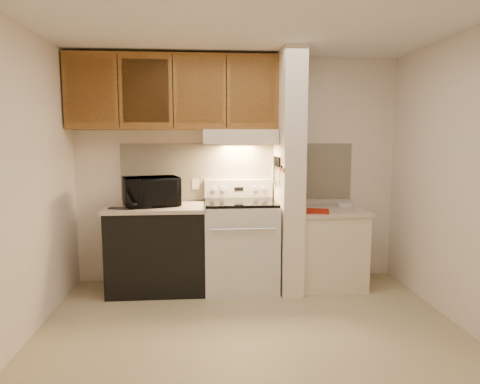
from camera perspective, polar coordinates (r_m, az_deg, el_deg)
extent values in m
plane|color=tan|center=(3.70, 1.63, -18.64)|extent=(3.60, 3.60, 0.00)
plane|color=white|center=(3.44, 1.79, 22.14)|extent=(3.60, 3.60, 0.00)
cube|color=white|center=(4.84, -0.26, 2.92)|extent=(3.60, 2.50, 0.02)
cube|color=white|center=(3.62, -27.89, 0.63)|extent=(0.02, 3.00, 2.50)
cube|color=white|center=(3.97, 28.48, 1.10)|extent=(0.02, 3.00, 2.50)
cube|color=white|center=(4.82, -0.25, 2.73)|extent=(2.60, 0.02, 0.63)
cube|color=silver|center=(4.62, 0.08, -7.22)|extent=(0.76, 0.65, 0.92)
cube|color=black|center=(4.31, 0.43, -7.75)|extent=(0.50, 0.01, 0.30)
cylinder|color=silver|center=(4.22, 0.48, -5.00)|extent=(0.65, 0.02, 0.02)
cube|color=black|center=(4.53, 0.08, -1.39)|extent=(0.74, 0.64, 0.03)
cube|color=silver|center=(4.79, -0.20, 0.48)|extent=(0.76, 0.08, 0.20)
cube|color=black|center=(4.75, -0.16, 0.42)|extent=(0.10, 0.01, 0.04)
cylinder|color=silver|center=(4.74, -3.54, 0.38)|extent=(0.05, 0.02, 0.05)
cylinder|color=silver|center=(4.74, -2.33, 0.39)|extent=(0.05, 0.02, 0.05)
cylinder|color=silver|center=(4.77, 2.00, 0.44)|extent=(0.05, 0.02, 0.05)
cylinder|color=silver|center=(4.78, 3.19, 0.45)|extent=(0.05, 0.02, 0.05)
cube|color=black|center=(4.65, -10.90, -7.58)|extent=(1.00, 0.63, 0.87)
cube|color=beige|center=(4.56, -11.03, -2.04)|extent=(1.04, 0.67, 0.04)
cube|color=black|center=(4.41, -15.75, -2.12)|extent=(0.24, 0.14, 0.02)
cylinder|color=#2D6B6D|center=(4.78, -12.34, -0.77)|extent=(0.13, 0.13, 0.10)
cube|color=beige|center=(4.81, -5.95, 1.06)|extent=(0.08, 0.01, 0.12)
imported|color=black|center=(4.52, -11.74, 0.06)|extent=(0.63, 0.52, 0.30)
cube|color=white|center=(4.56, 6.49, 2.61)|extent=(0.22, 0.70, 2.50)
cube|color=brown|center=(4.53, 5.06, 3.23)|extent=(0.01, 0.70, 0.04)
cube|color=black|center=(4.48, 5.09, 3.44)|extent=(0.02, 0.42, 0.04)
cube|color=silver|center=(4.33, 5.28, 1.98)|extent=(0.01, 0.03, 0.16)
cylinder|color=black|center=(4.32, 5.31, 3.96)|extent=(0.02, 0.02, 0.10)
cube|color=silver|center=(4.42, 5.08, 1.96)|extent=(0.01, 0.04, 0.18)
cylinder|color=black|center=(4.38, 5.16, 4.01)|extent=(0.02, 0.02, 0.10)
cube|color=silver|center=(4.50, 4.90, 1.93)|extent=(0.01, 0.04, 0.20)
cylinder|color=black|center=(4.48, 4.93, 4.09)|extent=(0.02, 0.02, 0.10)
cube|color=silver|center=(4.57, 4.76, 2.26)|extent=(0.01, 0.04, 0.16)
cylinder|color=black|center=(4.57, 4.76, 4.15)|extent=(0.02, 0.02, 0.10)
cube|color=silver|center=(4.64, 4.62, 2.21)|extent=(0.01, 0.04, 0.18)
cylinder|color=black|center=(4.64, 4.62, 4.19)|extent=(0.02, 0.02, 0.10)
cube|color=gray|center=(4.70, 4.51, 2.43)|extent=(0.03, 0.09, 0.21)
cube|color=beige|center=(4.81, 11.78, -7.48)|extent=(0.70, 0.60, 0.81)
cube|color=beige|center=(4.72, 11.91, -2.49)|extent=(0.74, 0.64, 0.04)
cube|color=#B51C09|center=(4.53, 10.34, -2.54)|extent=(0.30, 0.36, 0.01)
cube|color=white|center=(4.95, 13.78, -1.64)|extent=(0.16, 0.12, 0.04)
cube|color=beige|center=(4.60, -0.05, 7.37)|extent=(0.78, 0.44, 0.15)
cube|color=beige|center=(4.39, 0.17, 6.79)|extent=(0.78, 0.04, 0.06)
cube|color=brown|center=(4.67, -8.79, 12.94)|extent=(2.18, 0.33, 0.77)
cube|color=brown|center=(4.64, -19.32, 12.66)|extent=(0.46, 0.01, 0.63)
cube|color=black|center=(4.58, -15.94, 12.87)|extent=(0.01, 0.01, 0.73)
cube|color=brown|center=(4.54, -12.47, 13.03)|extent=(0.46, 0.01, 0.63)
cube|color=black|center=(4.51, -8.94, 13.15)|extent=(0.01, 0.01, 0.73)
cube|color=brown|center=(4.50, -5.38, 13.21)|extent=(0.46, 0.01, 0.63)
cube|color=black|center=(4.50, -1.82, 13.24)|extent=(0.01, 0.01, 0.73)
cube|color=brown|center=(4.52, 1.72, 13.21)|extent=(0.46, 0.01, 0.63)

